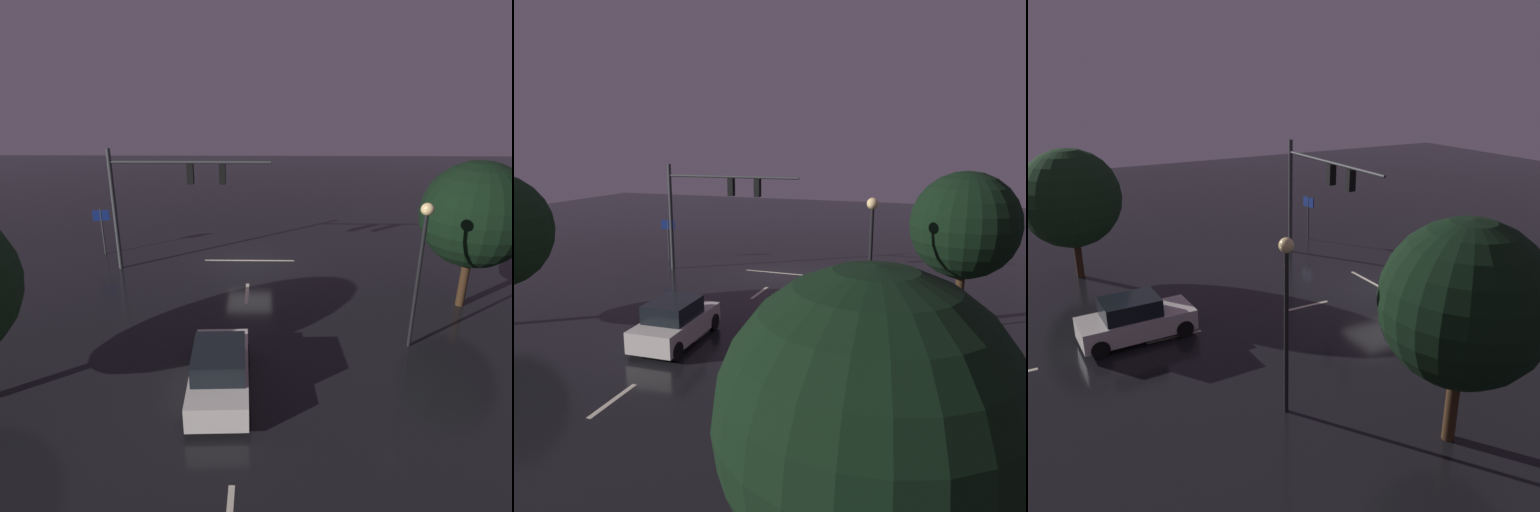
{
  "view_description": "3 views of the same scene",
  "coord_description": "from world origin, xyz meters",
  "views": [
    {
      "loc": [
        -0.72,
        23.18,
        9.24
      ],
      "look_at": [
        -0.44,
        4.82,
        2.21
      ],
      "focal_mm": 31.45,
      "sensor_mm": 36.0,
      "label": 1
    },
    {
      "loc": [
        -9.22,
        27.44,
        7.48
      ],
      "look_at": [
        -0.84,
        4.73,
        2.15
      ],
      "focal_mm": 35.79,
      "sensor_mm": 36.0,
      "label": 2
    },
    {
      "loc": [
        -18.35,
        15.1,
        9.84
      ],
      "look_at": [
        1.18,
        4.48,
        2.06
      ],
      "focal_mm": 37.37,
      "sensor_mm": 36.0,
      "label": 3
    }
  ],
  "objects": [
    {
      "name": "lane_dash_mid",
      "position": [
        0.0,
        10.0,
        0.0
      ],
      "size": [
        0.16,
        2.2,
        0.01
      ],
      "primitive_type": "cube",
      "rotation": [
        0.0,
        0.0,
        1.57
      ],
      "color": "beige",
      "rests_on": "ground_plane"
    },
    {
      "name": "street_lamp_left_kerb",
      "position": [
        -6.27,
        8.46,
        3.83
      ],
      "size": [
        0.44,
        0.44,
        5.54
      ],
      "color": "black",
      "rests_on": "ground_plane"
    },
    {
      "name": "lane_dash_near",
      "position": [
        0.0,
        16.0,
        0.0
      ],
      "size": [
        0.16,
        2.2,
        0.01
      ],
      "primitive_type": "cube",
      "rotation": [
        0.0,
        0.0,
        1.57
      ],
      "color": "beige",
      "rests_on": "ground_plane"
    },
    {
      "name": "lane_dash_far",
      "position": [
        0.0,
        4.0,
        0.0
      ],
      "size": [
        0.16,
        2.2,
        0.01
      ],
      "primitive_type": "cube",
      "rotation": [
        0.0,
        0.0,
        1.57
      ],
      "color": "beige",
      "rests_on": "ground_plane"
    },
    {
      "name": "stop_bar",
      "position": [
        0.0,
        -0.24,
        0.0
      ],
      "size": [
        5.0,
        0.16,
        0.01
      ],
      "primitive_type": "cube",
      "color": "beige",
      "rests_on": "ground_plane"
    },
    {
      "name": "route_sign",
      "position": [
        8.43,
        -1.14,
        1.94
      ],
      "size": [
        0.9,
        0.21,
        2.68
      ],
      "color": "#383A3D",
      "rests_on": "ground_plane"
    },
    {
      "name": "car_approaching",
      "position": [
        0.6,
        11.29,
        0.8
      ],
      "size": [
        2.06,
        4.43,
        1.7
      ],
      "color": "silver",
      "rests_on": "ground_plane"
    },
    {
      "name": "tree_left_near",
      "position": [
        -9.57,
        5.05,
        4.18
      ],
      "size": [
        4.48,
        4.48,
        6.42
      ],
      "color": "#382314",
      "rests_on": "ground_plane"
    },
    {
      "name": "tree_left_far",
      "position": [
        -8.36,
        21.43,
        4.02
      ],
      "size": [
        4.07,
        4.07,
        6.07
      ],
      "color": "#382314",
      "rests_on": "ground_plane"
    },
    {
      "name": "traffic_signal_assembly",
      "position": [
        4.24,
        0.95,
        4.42
      ],
      "size": [
        8.11,
        0.47,
        6.34
      ],
      "color": "#383A3D",
      "rests_on": "ground_plane"
    },
    {
      "name": "ground_plane",
      "position": [
        0.0,
        0.0,
        0.0
      ],
      "size": [
        80.0,
        80.0,
        0.0
      ],
      "primitive_type": "plane",
      "color": "black"
    }
  ]
}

